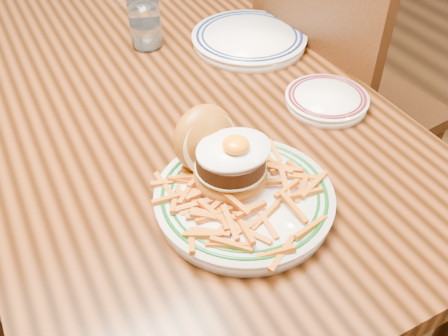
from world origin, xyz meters
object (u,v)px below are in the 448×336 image
table (153,103)px  chair_right (334,100)px  main_plate (238,183)px  side_plate (327,99)px

table → chair_right: chair_right is taller
table → main_plate: main_plate is taller
table → main_plate: (-0.02, -0.47, 0.13)m
table → chair_right: size_ratio=1.63×
table → side_plate: 0.44m
main_plate → side_plate: main_plate is taller
chair_right → side_plate: chair_right is taller
chair_right → side_plate: bearing=38.9°
chair_right → main_plate: (-0.57, -0.42, 0.26)m
table → chair_right: bearing=-5.3°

